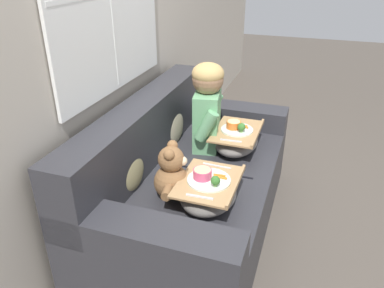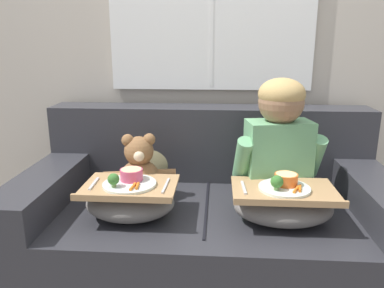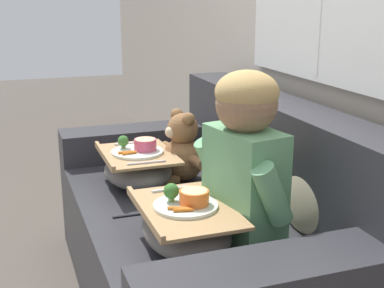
% 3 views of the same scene
% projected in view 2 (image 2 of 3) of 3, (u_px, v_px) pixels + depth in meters
% --- Properties ---
extents(ground_plane, '(14.00, 14.00, 0.00)m').
position_uv_depth(ground_plane, '(206.00, 285.00, 1.99)').
color(ground_plane, '#4C443D').
extents(wall_back_with_window, '(8.00, 0.08, 2.60)m').
position_uv_depth(wall_back_with_window, '(211.00, 32.00, 2.19)').
color(wall_back_with_window, '#BCB2A3').
rests_on(wall_back_with_window, ground_plane).
extents(couch, '(1.80, 0.97, 0.90)m').
position_uv_depth(couch, '(207.00, 224.00, 1.96)').
color(couch, '#2D2D33').
rests_on(couch, ground_plane).
extents(throw_pillow_behind_child, '(0.34, 0.17, 0.36)m').
position_uv_depth(throw_pillow_behind_child, '(270.00, 155.00, 2.09)').
color(throw_pillow_behind_child, '#C1B293').
rests_on(throw_pillow_behind_child, couch).
extents(throw_pillow_behind_teddy, '(0.32, 0.15, 0.33)m').
position_uv_depth(throw_pillow_behind_teddy, '(149.00, 153.00, 2.14)').
color(throw_pillow_behind_teddy, tan).
rests_on(throw_pillow_behind_teddy, couch).
extents(child_figure, '(0.45, 0.25, 0.62)m').
position_uv_depth(child_figure, '(279.00, 136.00, 1.79)').
color(child_figure, '#66A370').
rests_on(child_figure, couch).
extents(teddy_bear, '(0.37, 0.26, 0.34)m').
position_uv_depth(teddy_bear, '(140.00, 172.00, 1.88)').
color(teddy_bear, brown).
rests_on(teddy_bear, couch).
extents(lap_tray_child, '(0.45, 0.31, 0.23)m').
position_uv_depth(lap_tray_child, '(283.00, 204.00, 1.64)').
color(lap_tray_child, slate).
rests_on(lap_tray_child, child_figure).
extents(lap_tray_teddy, '(0.42, 0.32, 0.23)m').
position_uv_depth(lap_tray_teddy, '(130.00, 200.00, 1.69)').
color(lap_tray_teddy, slate).
rests_on(lap_tray_teddy, teddy_bear).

